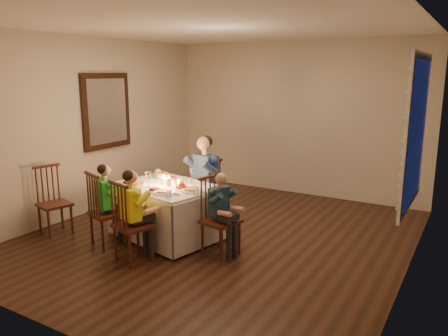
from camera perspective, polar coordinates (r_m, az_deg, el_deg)
The scene contains 26 objects.
ground at distance 5.74m, azimuth -0.53°, elevation -8.90°, with size 5.00×5.00×0.00m, color black.
wall_left at distance 6.83m, azimuth -17.00°, elevation 5.27°, with size 0.02×5.00×2.60m, color #B8B19D.
wall_right at distance 4.67m, azimuth 23.81°, elevation 1.69°, with size 0.02×5.00×2.60m, color #B8B19D.
wall_back at distance 7.63m, azimuth 9.26°, elevation 6.34°, with size 4.50×0.02×2.60m, color #B8B19D.
ceiling at distance 5.37m, azimuth -0.59°, elevation 17.92°, with size 5.00×5.00×0.00m, color white.
dining_table at distance 5.62m, azimuth -7.48°, elevation -4.18°, with size 1.49×1.21×0.66m.
chair_adult at distance 6.21m, azimuth -2.56°, elevation -7.21°, with size 0.38×0.37×0.94m, color #34170E, non-canonical shape.
chair_near_left at distance 5.63m, azimuth -14.74°, elevation -9.75°, with size 0.38×0.37×0.94m, color #34170E, non-canonical shape.
chair_near_right at distance 5.15m, azimuth -11.57°, elevation -11.72°, with size 0.38×0.37×0.94m, color #34170E, non-canonical shape.
chair_end at distance 5.18m, azimuth -0.41°, elevation -11.30°, with size 0.38×0.37×0.94m, color #34170E, non-canonical shape.
chair_extra at distance 6.22m, azimuth -20.99°, elevation -8.01°, with size 0.37×0.36×0.91m, color #34170E, non-canonical shape.
adult at distance 6.21m, azimuth -2.56°, elevation -7.21°, with size 0.45×0.42×1.24m, color #304F78, non-canonical shape.
child_green at distance 5.63m, azimuth -14.74°, elevation -9.75°, with size 0.33×0.30×1.02m, color green, non-canonical shape.
child_yellow at distance 5.15m, azimuth -11.57°, elevation -11.72°, with size 0.34×0.31×1.05m, color yellow, non-canonical shape.
child_teal at distance 5.18m, azimuth -0.41°, elevation -11.30°, with size 0.31×0.28×0.99m, color #1B3945, non-canonical shape.
setting_adult at distance 5.74m, azimuth -5.69°, elevation -1.65°, with size 0.26×0.26×0.02m, color white.
setting_green at distance 5.60m, azimuth -11.28°, elevation -2.18°, with size 0.26×0.26×0.02m, color white.
setting_yellow at distance 5.21m, azimuth -7.80°, elevation -3.15°, with size 0.26×0.26×0.02m, color white.
setting_teal at distance 5.26m, azimuth -4.28°, elevation -2.92°, with size 0.26×0.26×0.02m, color white.
candle_left at distance 5.59m, azimuth -7.88°, elevation -1.65°, with size 0.06×0.06×0.10m, color white.
candle_right at distance 5.52m, azimuth -7.24°, elevation -1.82°, with size 0.06×0.06×0.10m, color white.
squash at distance 6.11m, azimuth -8.61°, elevation -0.53°, with size 0.09×0.09×0.09m, color yellow.
orange_fruit at distance 5.41m, azimuth -5.59°, elevation -2.17°, with size 0.08×0.08×0.08m, color orange.
serving_bowl at distance 5.97m, azimuth -8.15°, elevation -1.01°, with size 0.21×0.21×0.05m, color white.
wall_mirror at distance 6.99m, azimuth -15.10°, elevation 7.19°, with size 0.06×0.95×1.15m.
window_blinds at distance 4.74m, azimuth 23.65°, elevation 4.30°, with size 0.07×1.34×1.54m.
Camera 1 is at (2.77, -4.57, 2.08)m, focal length 35.00 mm.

